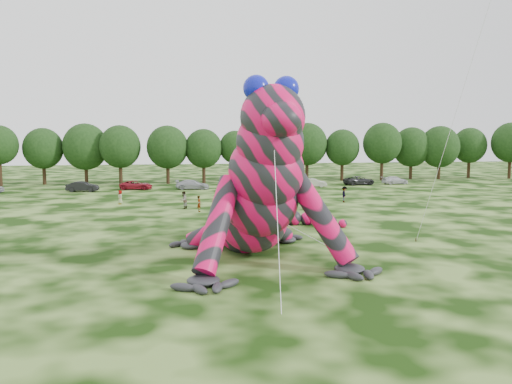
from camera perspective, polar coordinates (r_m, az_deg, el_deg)
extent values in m
plane|color=#16330A|center=(28.49, 10.81, -8.96)|extent=(240.00, 240.00, 0.00)
cylinder|color=silver|center=(35.64, 21.76, 8.01)|extent=(0.02, 0.02, 18.37)
cylinder|color=#382314|center=(37.75, 17.82, -5.23)|extent=(0.08, 0.08, 0.24)
imported|color=black|center=(73.28, -19.22, 0.58)|extent=(4.46, 2.01, 1.42)
imported|color=maroon|center=(74.18, -13.52, 0.77)|extent=(4.90, 2.67, 1.30)
imported|color=#A6A9AF|center=(73.03, -7.27, 0.85)|extent=(5.09, 2.79, 1.40)
imported|color=#141643|center=(72.88, -1.32, 0.84)|extent=(3.93, 2.16, 1.27)
imported|color=#BCB7AC|center=(76.48, 6.61, 1.06)|extent=(4.13, 2.16, 1.29)
imported|color=#28272A|center=(81.04, 11.71, 1.29)|extent=(5.34, 3.17, 1.39)
imported|color=silver|center=(83.77, 15.59, 1.30)|extent=(4.52, 2.27, 1.26)
imported|color=gray|center=(49.18, 6.79, -1.49)|extent=(1.68, 1.20, 1.75)
imported|color=gray|center=(58.17, -15.26, -0.58)|extent=(0.65, 0.85, 1.56)
imported|color=gray|center=(58.59, 10.07, -0.26)|extent=(1.12, 1.38, 1.86)
imported|color=gray|center=(50.59, -6.51, -1.35)|extent=(0.44, 0.63, 1.62)
imported|color=gray|center=(52.83, -8.28, -0.93)|extent=(1.05, 1.13, 1.86)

